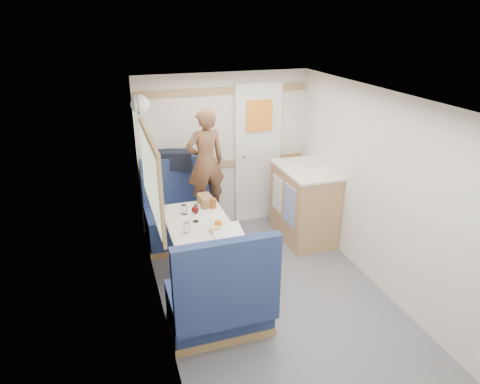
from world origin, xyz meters
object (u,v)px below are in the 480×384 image
object	(u,v)px
dome_light	(140,104)
person	(206,162)
dinette_table	(198,233)
wine_glass	(195,210)
galley_counter	(304,203)
duffel_bag	(174,159)
pepper_grinder	(196,209)
bench_near	(221,305)
tumbler_left	(186,227)
orange_fruit	(218,223)
bread_loaf	(206,200)
tumbler_mid	(184,209)
beer_glass	(213,203)
cheese_block	(215,228)
bench_far	(183,220)
tray	(228,232)

from	to	relation	value
dome_light	person	world-z (taller)	dome_light
dinette_table	wine_glass	xyz separation A→B (m)	(-0.03, -0.04, 0.28)
galley_counter	dome_light	bearing A→B (deg)	170.82
duffel_bag	person	bearing A→B (deg)	-35.51
duffel_bag	pepper_grinder	size ratio (longest dim) A/B	4.61
bench_near	tumbler_left	size ratio (longest dim) A/B	10.14
dome_light	orange_fruit	bearing A→B (deg)	-63.79
person	bread_loaf	xyz separation A→B (m)	(-0.10, -0.38, -0.30)
tumbler_mid	beer_glass	size ratio (longest dim) A/B	0.94
cheese_block	pepper_grinder	xyz separation A→B (m)	(-0.08, 0.44, 0.01)
orange_fruit	tumbler_left	xyz separation A→B (m)	(-0.31, 0.02, -0.00)
dome_light	galley_counter	bearing A→B (deg)	-9.18
dinette_table	dome_light	distance (m)	1.51
cheese_block	pepper_grinder	distance (m)	0.45
bench_far	duffel_bag	bearing A→B (deg)	95.37
bench_far	tumbler_left	distance (m)	1.21
tray	dinette_table	bearing A→B (deg)	120.57
pepper_grinder	dome_light	bearing A→B (deg)	120.21
cheese_block	person	bearing A→B (deg)	80.50
bench_near	beer_glass	bearing A→B (deg)	78.34
tray	tumbler_left	world-z (taller)	tumbler_left
bench_far	orange_fruit	world-z (taller)	bench_far
dinette_table	person	size ratio (longest dim) A/B	0.74
duffel_bag	tray	bearing A→B (deg)	-62.48
orange_fruit	wine_glass	bearing A→B (deg)	129.72
tray	tumbler_mid	world-z (taller)	tumbler_mid
orange_fruit	wine_glass	distance (m)	0.29
bench_far	tumbler_left	world-z (taller)	bench_far
tumbler_left	pepper_grinder	xyz separation A→B (m)	(0.18, 0.38, -0.00)
duffel_bag	tray	distance (m)	1.53
tray	bread_loaf	bearing A→B (deg)	93.57
duffel_bag	tumbler_left	world-z (taller)	duffel_bag
beer_glass	duffel_bag	bearing A→B (deg)	105.57
dome_light	galley_counter	size ratio (longest dim) A/B	0.22
orange_fruit	bench_far	bearing A→B (deg)	97.78
dome_light	bread_loaf	xyz separation A→B (m)	(0.56, -0.52, -0.98)
tumbler_mid	pepper_grinder	world-z (taller)	tumbler_mid
pepper_grinder	bread_loaf	size ratio (longest dim) A/B	0.41
orange_fruit	bench_near	bearing A→B (deg)	-103.97
tumbler_mid	wine_glass	bearing A→B (deg)	-70.97
galley_counter	cheese_block	xyz separation A→B (m)	(-1.36, -0.85, 0.29)
dinette_table	person	world-z (taller)	person
person	cheese_block	bearing A→B (deg)	73.24
cheese_block	tumbler_mid	bearing A→B (deg)	113.00
dome_light	orange_fruit	xyz separation A→B (m)	(0.54, -1.10, -0.98)
person	tumbler_mid	world-z (taller)	person
duffel_bag	pepper_grinder	distance (m)	1.01
tumbler_left	tumbler_mid	xyz separation A→B (m)	(0.06, 0.41, -0.00)
bench_near	person	world-z (taller)	person
orange_fruit	tumbler_left	bearing A→B (deg)	176.82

